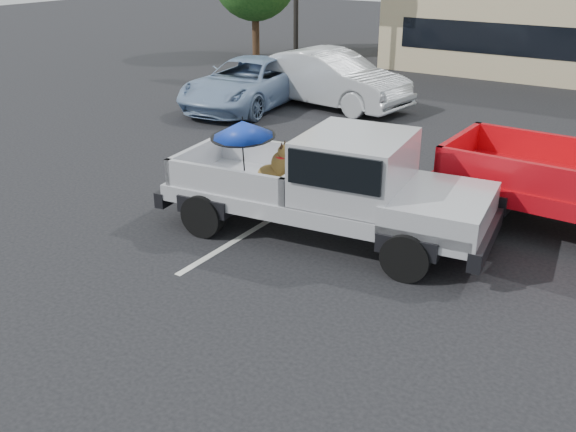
% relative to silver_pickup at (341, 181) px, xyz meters
% --- Properties ---
extents(ground, '(90.00, 90.00, 0.00)m').
position_rel_silver_pickup_xyz_m(ground, '(1.55, -2.03, -1.05)').
color(ground, black).
rests_on(ground, ground).
extents(stripe_left, '(0.12, 5.00, 0.01)m').
position_rel_silver_pickup_xyz_m(stripe_left, '(-1.45, -0.03, -1.05)').
color(stripe_left, silver).
rests_on(stripe_left, ground).
extents(silver_pickup, '(5.89, 2.64, 2.06)m').
position_rel_silver_pickup_xyz_m(silver_pickup, '(0.00, 0.00, 0.00)').
color(silver_pickup, black).
rests_on(silver_pickup, ground).
extents(silver_sedan, '(5.32, 2.45, 1.69)m').
position_rel_silver_pickup_xyz_m(silver_sedan, '(-4.92, 8.35, -0.21)').
color(silver_sedan, silver).
rests_on(silver_sedan, ground).
extents(blue_suv, '(2.92, 5.45, 1.46)m').
position_rel_silver_pickup_xyz_m(blue_suv, '(-6.98, 6.91, -0.32)').
color(blue_suv, '#7F9ABD').
rests_on(blue_suv, ground).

